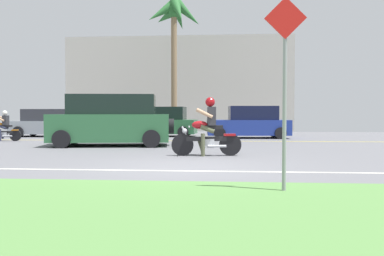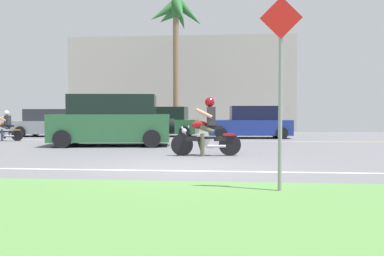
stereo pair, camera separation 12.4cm
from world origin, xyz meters
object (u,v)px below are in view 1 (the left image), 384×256
object	(u,v)px
motorcyclist_distant	(4,128)
street_sign	(285,76)
parked_car_1	(161,123)
palm_tree_0	(174,23)
suv_nearby	(112,121)
parked_car_2	(249,123)
motorcyclist	(207,131)
parked_car_0	(53,124)

from	to	relation	value
motorcyclist_distant	street_sign	distance (m)	15.27
motorcyclist_distant	parked_car_1	bearing A→B (deg)	33.74
palm_tree_0	motorcyclist_distant	size ratio (longest dim) A/B	5.08
palm_tree_0	suv_nearby	bearing A→B (deg)	-96.67
parked_car_1	street_sign	world-z (taller)	street_sign
parked_car_2	motorcyclist	bearing A→B (deg)	-101.48
parked_car_2	street_sign	world-z (taller)	street_sign
parked_car_0	parked_car_1	bearing A→B (deg)	7.21
suv_nearby	parked_car_2	world-z (taller)	suv_nearby
motorcyclist	suv_nearby	world-z (taller)	suv_nearby
motorcyclist	parked_car_2	bearing A→B (deg)	78.52
parked_car_1	motorcyclist	bearing A→B (deg)	-73.43
motorcyclist	parked_car_2	world-z (taller)	motorcyclist
parked_car_0	parked_car_2	world-z (taller)	parked_car_2
motorcyclist	parked_car_1	bearing A→B (deg)	106.57
parked_car_1	parked_car_0	bearing A→B (deg)	-172.79
street_sign	parked_car_0	bearing A→B (deg)	124.40
motorcyclist	street_sign	world-z (taller)	street_sign
parked_car_0	motorcyclist_distant	distance (m)	3.60
motorcyclist_distant	parked_car_2	bearing A→B (deg)	15.64
motorcyclist	parked_car_1	world-z (taller)	motorcyclist
parked_car_0	street_sign	size ratio (longest dim) A/B	1.49
suv_nearby	parked_car_2	bearing A→B (deg)	43.54
street_sign	motorcyclist	bearing A→B (deg)	104.34
motorcyclist	street_sign	xyz separation A→B (m)	(1.39, -5.44, 1.06)
motorcyclist	suv_nearby	xyz separation A→B (m)	(-3.74, 3.33, 0.22)
parked_car_1	parked_car_2	bearing A→B (deg)	-14.16
palm_tree_0	parked_car_2	bearing A→B (deg)	-47.21
suv_nearby	street_sign	size ratio (longest dim) A/B	1.60
motorcyclist	street_sign	distance (m)	5.72
parked_car_0	palm_tree_0	xyz separation A→B (m)	(5.90, 4.21, 6.09)
suv_nearby	motorcyclist_distant	world-z (taller)	suv_nearby
parked_car_0	parked_car_1	world-z (taller)	parked_car_1
motorcyclist	street_sign	size ratio (longest dim) A/B	0.68
parked_car_0	palm_tree_0	size ratio (longest dim) A/B	0.53
motorcyclist	parked_car_1	xyz separation A→B (m)	(-2.89, 9.70, 0.02)
motorcyclist_distant	street_sign	size ratio (longest dim) A/B	0.55
suv_nearby	parked_car_1	bearing A→B (deg)	82.34
parked_car_2	parked_car_1	bearing A→B (deg)	165.84
suv_nearby	parked_car_1	world-z (taller)	suv_nearby
parked_car_2	motorcyclist_distant	xyz separation A→B (m)	(-10.95, -3.07, -0.16)
parked_car_1	parked_car_2	world-z (taller)	parked_car_2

